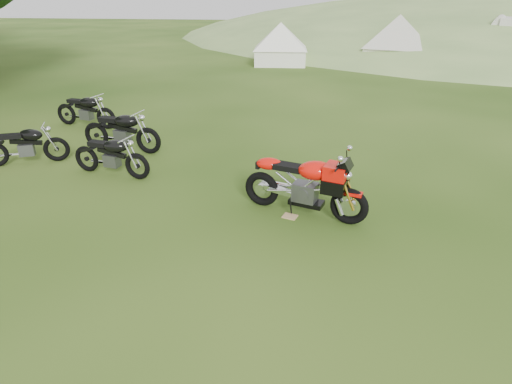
% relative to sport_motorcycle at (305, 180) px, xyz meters
% --- Properties ---
extents(ground, '(120.00, 120.00, 0.00)m').
position_rel_sport_motorcycle_xyz_m(ground, '(-0.98, -1.17, -0.67)').
color(ground, '#1E3D0D').
rests_on(ground, ground).
extents(sport_motorcycle, '(2.29, 1.21, 1.34)m').
position_rel_sport_motorcycle_xyz_m(sport_motorcycle, '(0.00, 0.00, 0.00)').
color(sport_motorcycle, red).
rests_on(sport_motorcycle, ground).
extents(plywood_board, '(0.30, 0.27, 0.02)m').
position_rel_sport_motorcycle_xyz_m(plywood_board, '(-0.23, -0.16, -0.66)').
color(plywood_board, tan).
rests_on(plywood_board, ground).
extents(vintage_moto_a, '(1.91, 0.80, 0.98)m').
position_rel_sport_motorcycle_xyz_m(vintage_moto_a, '(-4.26, 1.26, -0.18)').
color(vintage_moto_a, black).
rests_on(vintage_moto_a, ground).
extents(vintage_moto_b, '(2.16, 0.82, 1.11)m').
position_rel_sport_motorcycle_xyz_m(vintage_moto_b, '(-4.69, 2.83, -0.11)').
color(vintage_moto_b, black).
rests_on(vintage_moto_b, ground).
extents(vintage_moto_c, '(1.87, 1.14, 0.98)m').
position_rel_sport_motorcycle_xyz_m(vintage_moto_c, '(-6.54, 1.65, -0.18)').
color(vintage_moto_c, black).
rests_on(vintage_moto_c, ground).
extents(vintage_moto_d, '(2.05, 0.84, 1.05)m').
position_rel_sport_motorcycle_xyz_m(vintage_moto_d, '(-6.66, 4.74, -0.14)').
color(vintage_moto_d, black).
rests_on(vintage_moto_d, ground).
extents(tent_left, '(2.90, 2.90, 2.37)m').
position_rel_sport_motorcycle_xyz_m(tent_left, '(-1.94, 17.84, 0.51)').
color(tent_left, white).
rests_on(tent_left, ground).
extents(tent_mid, '(3.82, 3.82, 2.62)m').
position_rel_sport_motorcycle_xyz_m(tent_mid, '(4.45, 18.69, 0.64)').
color(tent_mid, beige).
rests_on(tent_mid, ground).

